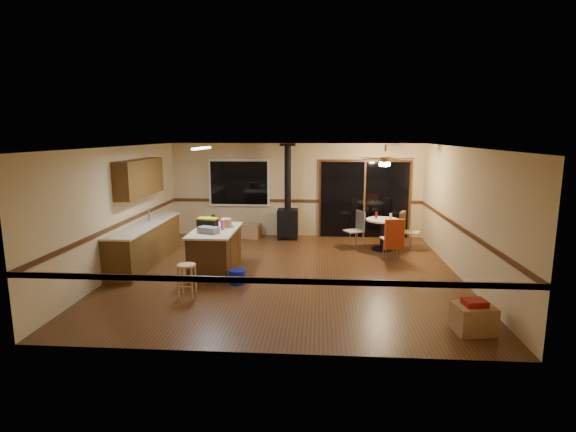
# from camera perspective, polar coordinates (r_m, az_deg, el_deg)

# --- Properties ---
(floor) EXTENTS (7.00, 7.00, 0.00)m
(floor) POSITION_cam_1_polar(r_m,az_deg,el_deg) (9.44, -0.13, -7.21)
(floor) COLOR #4C2B15
(floor) RESTS_ON ground
(ceiling) EXTENTS (7.00, 7.00, 0.00)m
(ceiling) POSITION_cam_1_polar(r_m,az_deg,el_deg) (9.00, -0.14, 8.77)
(ceiling) COLOR silver
(ceiling) RESTS_ON ground
(wall_back) EXTENTS (7.00, 0.00, 7.00)m
(wall_back) POSITION_cam_1_polar(r_m,az_deg,el_deg) (12.59, 1.02, 3.30)
(wall_back) COLOR tan
(wall_back) RESTS_ON ground
(wall_front) EXTENTS (7.00, 0.00, 7.00)m
(wall_front) POSITION_cam_1_polar(r_m,az_deg,el_deg) (5.73, -2.68, -5.39)
(wall_front) COLOR tan
(wall_front) RESTS_ON ground
(wall_left) EXTENTS (0.00, 7.00, 7.00)m
(wall_left) POSITION_cam_1_polar(r_m,az_deg,el_deg) (10.01, -20.55, 0.79)
(wall_left) COLOR tan
(wall_left) RESTS_ON ground
(wall_right) EXTENTS (0.00, 7.00, 7.00)m
(wall_right) POSITION_cam_1_polar(r_m,az_deg,el_deg) (9.54, 21.33, 0.29)
(wall_right) COLOR tan
(wall_right) RESTS_ON ground
(chair_rail) EXTENTS (7.00, 7.00, 0.08)m
(chair_rail) POSITION_cam_1_polar(r_m,az_deg,el_deg) (9.19, -0.13, -1.26)
(chair_rail) COLOR #492712
(chair_rail) RESTS_ON ground
(window) EXTENTS (1.72, 0.10, 1.32)m
(window) POSITION_cam_1_polar(r_m,az_deg,el_deg) (12.70, -6.23, 4.21)
(window) COLOR black
(window) RESTS_ON ground
(sliding_door) EXTENTS (2.52, 0.10, 2.10)m
(sliding_door) POSITION_cam_1_polar(r_m,az_deg,el_deg) (12.61, 9.66, 2.02)
(sliding_door) COLOR black
(sliding_door) RESTS_ON ground
(lower_cabinets) EXTENTS (0.60, 3.00, 0.86)m
(lower_cabinets) POSITION_cam_1_polar(r_m,az_deg,el_deg) (10.51, -17.63, -3.44)
(lower_cabinets) COLOR #553715
(lower_cabinets) RESTS_ON ground
(countertop) EXTENTS (0.64, 3.04, 0.04)m
(countertop) POSITION_cam_1_polar(r_m,az_deg,el_deg) (10.42, -17.77, -1.04)
(countertop) COLOR beige
(countertop) RESTS_ON lower_cabinets
(upper_cabinets) EXTENTS (0.35, 2.00, 0.80)m
(upper_cabinets) POSITION_cam_1_polar(r_m,az_deg,el_deg) (10.50, -18.31, 4.65)
(upper_cabinets) COLOR #553715
(upper_cabinets) RESTS_ON ground
(kitchen_island) EXTENTS (0.88, 1.68, 0.90)m
(kitchen_island) POSITION_cam_1_polar(r_m,az_deg,el_deg) (9.54, -9.18, -4.33)
(kitchen_island) COLOR #472911
(kitchen_island) RESTS_ON ground
(wood_stove) EXTENTS (0.55, 0.50, 2.52)m
(wood_stove) POSITION_cam_1_polar(r_m,az_deg,el_deg) (12.24, -0.03, 0.40)
(wood_stove) COLOR black
(wood_stove) RESTS_ON ground
(ceiling_fan) EXTENTS (0.24, 0.24, 0.55)m
(ceiling_fan) POSITION_cam_1_polar(r_m,az_deg,el_deg) (11.14, 12.23, 6.86)
(ceiling_fan) COLOR brown
(ceiling_fan) RESTS_ON ceiling
(fluorescent_strip) EXTENTS (0.10, 1.20, 0.04)m
(fluorescent_strip) POSITION_cam_1_polar(r_m,az_deg,el_deg) (9.60, -10.90, 8.45)
(fluorescent_strip) COLOR white
(fluorescent_strip) RESTS_ON ceiling
(toolbox_grey) EXTENTS (0.46, 0.37, 0.13)m
(toolbox_grey) POSITION_cam_1_polar(r_m,az_deg,el_deg) (9.11, -10.06, -1.76)
(toolbox_grey) COLOR slate
(toolbox_grey) RESTS_ON kitchen_island
(toolbox_black) EXTENTS (0.43, 0.28, 0.22)m
(toolbox_black) POSITION_cam_1_polar(r_m,az_deg,el_deg) (9.40, -10.17, -1.09)
(toolbox_black) COLOR black
(toolbox_black) RESTS_ON kitchen_island
(toolbox_yellow_lid) EXTENTS (0.44, 0.29, 0.03)m
(toolbox_yellow_lid) POSITION_cam_1_polar(r_m,az_deg,el_deg) (9.37, -10.20, -0.33)
(toolbox_yellow_lid) COLOR gold
(toolbox_yellow_lid) RESTS_ON toolbox_black
(box_on_island) EXTENTS (0.21, 0.28, 0.18)m
(box_on_island) POSITION_cam_1_polar(r_m,az_deg,el_deg) (9.64, -7.87, -0.86)
(box_on_island) COLOR #A17247
(box_on_island) RESTS_ON kitchen_island
(bottle_dark) EXTENTS (0.09, 0.09, 0.29)m
(bottle_dark) POSITION_cam_1_polar(r_m,az_deg,el_deg) (9.56, -9.47, -0.67)
(bottle_dark) COLOR black
(bottle_dark) RESTS_ON kitchen_island
(bottle_pink) EXTENTS (0.08, 0.08, 0.20)m
(bottle_pink) POSITION_cam_1_polar(r_m,az_deg,el_deg) (9.38, -8.31, -1.12)
(bottle_pink) COLOR #D84C8C
(bottle_pink) RESTS_ON kitchen_island
(bottle_white) EXTENTS (0.06, 0.06, 0.16)m
(bottle_white) POSITION_cam_1_polar(r_m,az_deg,el_deg) (10.04, -10.02, -0.52)
(bottle_white) COLOR white
(bottle_white) RESTS_ON kitchen_island
(bar_stool) EXTENTS (0.35, 0.35, 0.59)m
(bar_stool) POSITION_cam_1_polar(r_m,az_deg,el_deg) (8.23, -12.70, -7.99)
(bar_stool) COLOR tan
(bar_stool) RESTS_ON floor
(blue_bucket) EXTENTS (0.41, 0.41, 0.27)m
(blue_bucket) POSITION_cam_1_polar(r_m,az_deg,el_deg) (8.81, -6.45, -7.67)
(blue_bucket) COLOR #0D19C1
(blue_bucket) RESTS_ON floor
(dining_table) EXTENTS (0.82, 0.82, 0.78)m
(dining_table) POSITION_cam_1_polar(r_m,az_deg,el_deg) (11.37, 11.90, -1.64)
(dining_table) COLOR black
(dining_table) RESTS_ON ground
(glass_red) EXTENTS (0.08, 0.08, 0.17)m
(glass_red) POSITION_cam_1_polar(r_m,az_deg,el_deg) (11.38, 11.15, 0.12)
(glass_red) COLOR #590C14
(glass_red) RESTS_ON dining_table
(glass_cream) EXTENTS (0.09, 0.09, 0.16)m
(glass_cream) POSITION_cam_1_polar(r_m,az_deg,el_deg) (11.28, 12.91, -0.06)
(glass_cream) COLOR beige
(glass_cream) RESTS_ON dining_table
(chair_left) EXTENTS (0.54, 0.54, 0.51)m
(chair_left) POSITION_cam_1_polar(r_m,az_deg,el_deg) (11.43, 8.81, -1.16)
(chair_left) COLOR tan
(chair_left) RESTS_ON ground
(chair_near) EXTENTS (0.51, 0.54, 0.70)m
(chair_near) POSITION_cam_1_polar(r_m,az_deg,el_deg) (10.52, 13.30, -2.28)
(chair_near) COLOR tan
(chair_near) RESTS_ON ground
(chair_right) EXTENTS (0.57, 0.55, 0.70)m
(chair_right) POSITION_cam_1_polar(r_m,az_deg,el_deg) (11.54, 14.44, -1.22)
(chair_right) COLOR tan
(chair_right) RESTS_ON ground
(box_under_window) EXTENTS (0.57, 0.50, 0.40)m
(box_under_window) POSITION_cam_1_polar(r_m,az_deg,el_deg) (12.50, -4.70, -1.90)
(box_under_window) COLOR #A17247
(box_under_window) RESTS_ON floor
(box_corner_a) EXTENTS (0.61, 0.54, 0.41)m
(box_corner_a) POSITION_cam_1_polar(r_m,az_deg,el_deg) (7.22, 22.50, -11.96)
(box_corner_a) COLOR #A17247
(box_corner_a) RESTS_ON floor
(box_corner_b) EXTENTS (0.51, 0.46, 0.37)m
(box_corner_b) POSITION_cam_1_polar(r_m,az_deg,el_deg) (7.43, 22.70, -11.54)
(box_corner_b) COLOR #A17247
(box_corner_b) RESTS_ON floor
(box_small_red) EXTENTS (0.35, 0.31, 0.08)m
(box_small_red) POSITION_cam_1_polar(r_m,az_deg,el_deg) (7.14, 22.64, -10.11)
(box_small_red) COLOR maroon
(box_small_red) RESTS_ON box_corner_a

